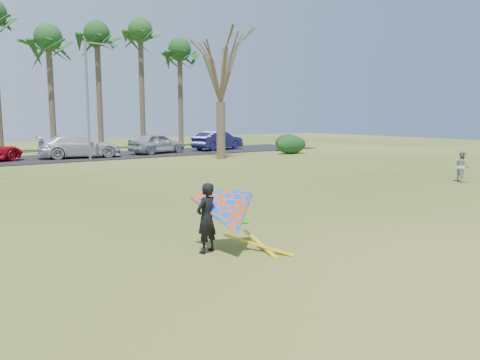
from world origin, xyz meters
TOP-DOWN VIEW (x-y plane):
  - ground at (0.00, 0.00)m, footprint 100.00×100.00m
  - parking_strip at (0.00, 25.00)m, footprint 46.00×7.00m
  - palm_6 at (2.00, 31.00)m, footprint 4.84×4.84m
  - palm_7 at (6.00, 31.00)m, footprint 4.84×4.84m
  - palm_8 at (10.00, 31.00)m, footprint 4.84×4.84m
  - palm_9 at (14.00, 31.00)m, footprint 4.84×4.84m
  - bare_tree_right at (10.00, 18.00)m, footprint 6.27×6.27m
  - streetlight at (2.16, 22.00)m, footprint 2.28×0.18m
  - hedge_near at (17.03, 18.37)m, footprint 2.91×1.32m
  - hedge_far at (19.00, 21.02)m, footprint 2.60×1.22m
  - car_3 at (2.02, 24.20)m, footprint 5.97×3.17m
  - car_4 at (8.17, 24.44)m, footprint 5.02×2.96m
  - car_5 at (14.22, 24.81)m, footprint 5.22×2.87m
  - pedestrian_a at (12.64, 1.85)m, footprint 0.80×0.87m
  - kite_flyer at (-2.54, -1.00)m, footprint 2.13×2.39m

SIDE VIEW (x-z plane):
  - ground at x=0.00m, z-range 0.00..0.00m
  - parking_strip at x=0.00m, z-range 0.00..0.06m
  - hedge_far at x=19.00m, z-range 0.00..1.44m
  - hedge_near at x=17.03m, z-range 0.00..1.45m
  - pedestrian_a at x=12.64m, z-range 0.00..1.46m
  - kite_flyer at x=-2.54m, z-range -0.17..1.85m
  - car_4 at x=8.17m, z-range 0.06..1.66m
  - car_5 at x=14.22m, z-range 0.06..1.69m
  - car_3 at x=2.02m, z-range 0.06..1.71m
  - streetlight at x=2.16m, z-range 0.46..8.46m
  - bare_tree_right at x=10.00m, z-range 1.96..11.17m
  - palm_6 at x=2.00m, z-range 3.75..14.59m
  - palm_9 at x=14.00m, z-range 3.75..14.59m
  - palm_7 at x=6.00m, z-range 4.08..15.62m
  - palm_8 at x=10.00m, z-range 4.40..16.64m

